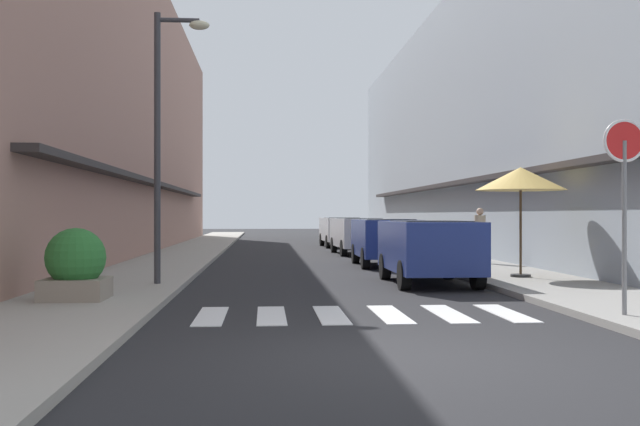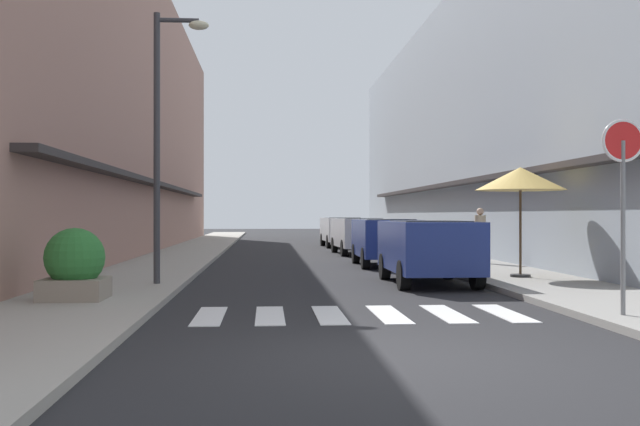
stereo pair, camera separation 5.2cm
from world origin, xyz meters
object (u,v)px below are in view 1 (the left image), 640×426
Objects in this scene: parked_car_distant at (341,228)px; round_street_sign at (624,165)px; street_lamp at (166,120)px; cafe_umbrella at (521,179)px; pedestrian_walking_near at (480,234)px; parked_car_near at (428,244)px; parked_car_far at (358,232)px; parked_car_mid at (386,237)px; planter_corner at (76,266)px.

parked_car_distant is 25.92m from round_street_sign.
street_lamp is 8.41m from cafe_umbrella.
parked_car_near is at bearing -67.68° from pedestrian_walking_near.
parked_car_near is 12.90m from parked_car_far.
round_street_sign is (1.57, -12.24, 1.43)m from parked_car_mid.
parked_car_mid reaches higher than planter_corner.
planter_corner is at bearing -111.96° from street_lamp.
parked_car_mid is 0.68× the size of street_lamp.
parked_car_distant is 1.50× the size of round_street_sign.
planter_corner is (-8.65, 2.66, -1.65)m from round_street_sign.
planter_corner is at bearing -126.43° from parked_car_mid.
pedestrian_walking_near is at bearing 83.81° from round_street_sign.
parked_car_mid and parked_car_far have the same top height.
parked_car_distant is at bearing 93.48° from round_street_sign.
cafe_umbrella is at bearing -83.02° from parked_car_distant.
parked_car_mid is (0.00, 6.05, -0.00)m from parked_car_near.
parked_car_mid is 2.89m from pedestrian_walking_near.
street_lamp reaches higher than parked_car_far.
parked_car_far is 1.74× the size of cafe_umbrella.
parked_car_mid is at bearing 97.30° from round_street_sign.
cafe_umbrella is at bearing 7.58° from street_lamp.
parked_car_mid is 1.37× the size of round_street_sign.
round_street_sign is at bearing -96.64° from cafe_umbrella.
pedestrian_walking_near reaches higher than parked_car_near.
parked_car_mid is 13.59m from parked_car_distant.
planter_corner is (-7.08, -23.17, -0.22)m from parked_car_distant.
parked_car_mid is 3.17× the size of planter_corner.
parked_car_far is (0.00, 12.90, 0.00)m from parked_car_near.
cafe_umbrella reaches higher than parked_car_far.
round_street_sign is at bearing -82.70° from parked_car_mid.
parked_car_far is at bearing 100.69° from cafe_umbrella.
cafe_umbrella is 2.09× the size of planter_corner.
round_street_sign reaches higher than parked_car_mid.
round_street_sign is at bearing -86.52° from parked_car_distant.
round_street_sign is at bearing -36.70° from street_lamp.
pedestrian_walking_near is (9.91, 9.01, 0.31)m from planter_corner.
planter_corner is at bearing -153.44° from parked_car_near.
street_lamp is 3.46× the size of pedestrian_walking_near.
parked_car_far is 1.56× the size of round_street_sign.
parked_car_far is 6.74m from parked_car_distant.
parked_car_mid is at bearing -90.00° from parked_car_far.
round_street_sign reaches higher than pedestrian_walking_near.
round_street_sign is 1.11× the size of cafe_umbrella.
pedestrian_walking_near reaches higher than parked_car_far.
planter_corner is (-7.08, -9.59, -0.22)m from parked_car_mid.
parked_car_distant reaches higher than planter_corner.
street_lamp is 4.66× the size of planter_corner.
pedestrian_walking_near is (2.83, 5.47, 0.09)m from parked_car_near.
round_street_sign is 9.41m from street_lamp.
pedestrian_walking_near is at bearing -11.54° from parked_car_mid.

